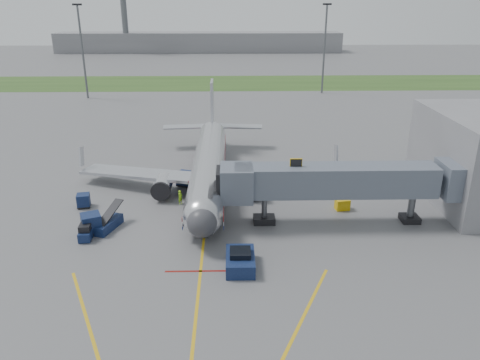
{
  "coord_description": "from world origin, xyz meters",
  "views": [
    {
      "loc": [
        2.54,
        -37.92,
        21.42
      ],
      "look_at": [
        3.62,
        8.87,
        3.2
      ],
      "focal_mm": 35.0,
      "sensor_mm": 36.0,
      "label": 1
    }
  ],
  "objects_px": {
    "airliner": "(209,165)",
    "baggage_tug": "(86,232)",
    "pushback_tug": "(240,260)",
    "belt_loader": "(108,224)",
    "ramp_worker": "(180,197)"
  },
  "relations": [
    {
      "from": "baggage_tug",
      "to": "belt_loader",
      "type": "distance_m",
      "value": 2.56
    },
    {
      "from": "airliner",
      "to": "pushback_tug",
      "type": "relative_size",
      "value": 8.93
    },
    {
      "from": "airliner",
      "to": "baggage_tug",
      "type": "relative_size",
      "value": 16.01
    },
    {
      "from": "belt_loader",
      "to": "ramp_worker",
      "type": "bearing_deg",
      "value": 41.42
    },
    {
      "from": "belt_loader",
      "to": "pushback_tug",
      "type": "bearing_deg",
      "value": -30.08
    },
    {
      "from": "airliner",
      "to": "ramp_worker",
      "type": "xyz_separation_m",
      "value": [
        -3.0,
        -5.33,
        -1.85
      ]
    },
    {
      "from": "airliner",
      "to": "pushback_tug",
      "type": "distance_m",
      "value": 19.15
    },
    {
      "from": "airliner",
      "to": "baggage_tug",
      "type": "xyz_separation_m",
      "value": [
        -11.22,
        -13.24,
        -1.98
      ]
    },
    {
      "from": "airliner",
      "to": "ramp_worker",
      "type": "height_order",
      "value": "airliner"
    },
    {
      "from": "baggage_tug",
      "to": "belt_loader",
      "type": "bearing_deg",
      "value": 52.63
    },
    {
      "from": "pushback_tug",
      "to": "baggage_tug",
      "type": "height_order",
      "value": "pushback_tug"
    },
    {
      "from": "airliner",
      "to": "ramp_worker",
      "type": "relative_size",
      "value": 22.3
    },
    {
      "from": "pushback_tug",
      "to": "belt_loader",
      "type": "xyz_separation_m",
      "value": [
        -13.02,
        7.54,
        -0.15
      ]
    },
    {
      "from": "airliner",
      "to": "belt_loader",
      "type": "bearing_deg",
      "value": -130.78
    },
    {
      "from": "ramp_worker",
      "to": "pushback_tug",
      "type": "bearing_deg",
      "value": -117.37
    }
  ]
}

